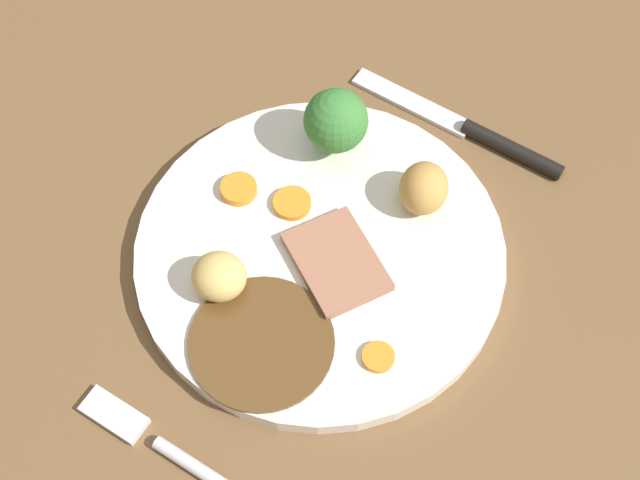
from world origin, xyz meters
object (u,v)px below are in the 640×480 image
(carrot_coin_side, at_px, (378,357))
(knife, at_px, (474,132))
(roast_potato_left, at_px, (424,188))
(fork, at_px, (173,453))
(meat_slice_main, at_px, (337,262))
(roast_potato_right, at_px, (219,276))
(carrot_coin_front, at_px, (243,185))
(broccoli_floret, at_px, (336,121))
(dinner_plate, at_px, (320,252))
(carrot_coin_back, at_px, (292,203))

(carrot_coin_side, bearing_deg, knife, 11.49)
(roast_potato_left, distance_m, fork, 0.25)
(meat_slice_main, bearing_deg, roast_potato_left, -15.60)
(roast_potato_left, relative_size, fork, 0.27)
(roast_potato_right, bearing_deg, knife, -18.70)
(roast_potato_left, xyz_separation_m, carrot_coin_front, (-0.06, 0.12, -0.01))
(roast_potato_left, bearing_deg, fork, 172.05)
(broccoli_floret, height_order, fork, broccoli_floret)
(dinner_plate, distance_m, carrot_coin_back, 0.04)
(meat_slice_main, relative_size, fork, 0.48)
(broccoli_floret, bearing_deg, roast_potato_right, -179.32)
(carrot_coin_side, xyz_separation_m, fork, (-0.13, 0.08, -0.01))
(fork, bearing_deg, broccoli_floret, -82.25)
(carrot_coin_back, xyz_separation_m, broccoli_floret, (0.06, 0.00, 0.03))
(roast_potato_right, bearing_deg, carrot_coin_back, -1.02)
(dinner_plate, bearing_deg, carrot_coin_back, 64.23)
(knife, bearing_deg, broccoli_floret, 44.80)
(roast_potato_right, relative_size, broccoli_floret, 0.67)
(broccoli_floret, distance_m, knife, 0.12)
(meat_slice_main, bearing_deg, dinner_plate, 73.63)
(roast_potato_right, distance_m, knife, 0.24)
(meat_slice_main, height_order, knife, meat_slice_main)
(roast_potato_left, bearing_deg, carrot_coin_back, 126.07)
(roast_potato_right, height_order, carrot_coin_back, roast_potato_right)
(carrot_coin_side, xyz_separation_m, knife, (0.21, 0.04, -0.01))
(meat_slice_main, xyz_separation_m, roast_potato_left, (0.08, -0.02, 0.01))
(dinner_plate, distance_m, carrot_coin_front, 0.08)
(fork, distance_m, knife, 0.34)
(knife, bearing_deg, dinner_plate, 75.60)
(carrot_coin_front, relative_size, knife, 0.15)
(dinner_plate, xyz_separation_m, roast_potato_right, (-0.07, 0.04, 0.02))
(carrot_coin_back, height_order, knife, carrot_coin_back)
(dinner_plate, relative_size, broccoli_floret, 4.68)
(roast_potato_right, bearing_deg, broccoli_floret, 0.68)
(meat_slice_main, distance_m, carrot_coin_front, 0.10)
(meat_slice_main, height_order, carrot_coin_side, meat_slice_main)
(carrot_coin_front, xyz_separation_m, carrot_coin_side, (-0.06, -0.16, -0.00))
(roast_potato_left, height_order, carrot_coin_side, roast_potato_left)
(carrot_coin_back, bearing_deg, fork, -167.57)
(roast_potato_left, xyz_separation_m, broccoli_floret, (0.01, 0.08, 0.01))
(knife, bearing_deg, carrot_coin_back, 61.11)
(carrot_coin_side, height_order, fork, carrot_coin_side)
(carrot_coin_front, distance_m, broccoli_floret, 0.08)
(roast_potato_right, bearing_deg, dinner_plate, -30.52)
(dinner_plate, xyz_separation_m, broccoli_floret, (0.08, 0.04, 0.04))
(roast_potato_left, distance_m, carrot_coin_front, 0.13)
(carrot_coin_back, bearing_deg, carrot_coin_side, -119.61)
(carrot_coin_front, height_order, knife, carrot_coin_front)
(meat_slice_main, distance_m, fork, 0.17)
(roast_potato_right, distance_m, broccoli_floret, 0.15)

